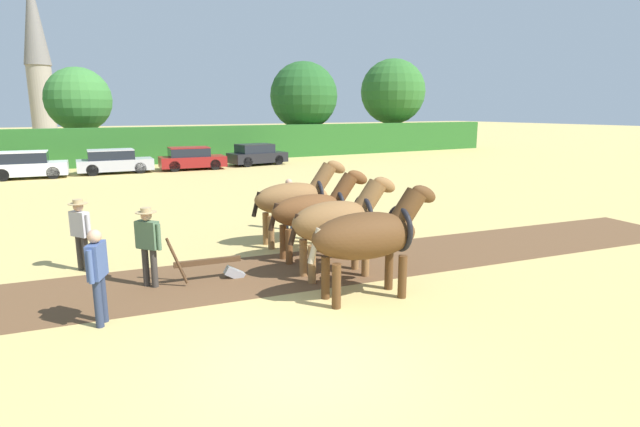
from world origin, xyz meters
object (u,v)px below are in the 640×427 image
object	(u,v)px
draft_horse_lead_left	(370,235)
draft_horse_trail_right	(296,198)
farmer_beside_team	(289,200)
farmer_at_plow	(148,240)
parked_car_center_right	(114,162)
plow	(214,266)
farmer_onlooker_right	(80,229)
church_spire	(37,53)
draft_horse_lead_right	(339,221)
farmer_onlooker_left	(98,270)
parked_car_center	(28,165)
tree_right	(393,92)
draft_horse_trail_left	(315,210)
parked_car_right	(192,159)
parked_car_far_right	(257,155)
tree_center	(79,100)
tree_center_right	(304,96)

from	to	relation	value
draft_horse_lead_left	draft_horse_trail_right	xyz separation A→B (m)	(0.57, 4.47, 0.02)
farmer_beside_team	farmer_at_plow	bearing A→B (deg)	178.36
draft_horse_lead_left	draft_horse_trail_right	bearing A→B (deg)	89.88
farmer_at_plow	parked_car_center_right	bearing A→B (deg)	45.69
farmer_at_plow	parked_car_center_right	distance (m)	21.58
plow	farmer_onlooker_right	world-z (taller)	farmer_onlooker_right
church_spire	draft_horse_lead_right	bearing A→B (deg)	-85.52
draft_horse_lead_right	farmer_at_plow	size ratio (longest dim) A/B	1.55
farmer_onlooker_left	parked_car_center	size ratio (longest dim) A/B	0.43
tree_right	draft_horse_trail_right	xyz separation A→B (m)	(-23.86, -27.02, -4.11)
farmer_at_plow	draft_horse_trail_right	bearing A→B (deg)	-18.61
tree_right	draft_horse_lead_left	xyz separation A→B (m)	(-24.43, -31.49, -4.12)
church_spire	draft_horse_trail_left	distance (m)	63.53
farmer_onlooker_left	parked_car_right	world-z (taller)	farmer_onlooker_left
draft_horse_trail_left	draft_horse_trail_right	distance (m)	1.50
draft_horse_trail_left	plow	distance (m)	3.01
plow	farmer_onlooker_left	distance (m)	2.91
draft_horse_lead_left	farmer_onlooker_left	bearing A→B (deg)	172.99
church_spire	draft_horse_trail_right	distance (m)	62.06
farmer_at_plow	farmer_onlooker_left	bearing A→B (deg)	-164.79
farmer_at_plow	parked_car_far_right	size ratio (longest dim) A/B	0.43
draft_horse_lead_right	plow	xyz separation A→B (m)	(-2.64, 1.09, -0.98)
draft_horse_lead_left	plow	distance (m)	3.69
tree_center	farmer_onlooker_right	xyz separation A→B (m)	(-2.09, -27.66, -3.44)
tree_center_right	draft_horse_lead_right	world-z (taller)	tree_center_right
tree_center	parked_car_right	bearing A→B (deg)	-56.24
draft_horse_lead_right	farmer_beside_team	size ratio (longest dim) A/B	1.66
farmer_beside_team	church_spire	bearing A→B (deg)	60.57
draft_horse_trail_left	farmer_onlooker_left	world-z (taller)	draft_horse_trail_left
plow	draft_horse_trail_left	bearing A→B (deg)	15.22
draft_horse_lead_right	parked_car_center	world-z (taller)	draft_horse_lead_right
tree_right	parked_car_center	size ratio (longest dim) A/B	2.11
draft_horse_trail_right	parked_car_center_right	xyz separation A→B (m)	(-2.37, 19.86, -0.64)
draft_horse_lead_left	farmer_at_plow	xyz separation A→B (m)	(-3.78, 2.85, -0.29)
parked_car_center	farmer_onlooker_left	bearing A→B (deg)	-81.65
draft_horse_lead_left	draft_horse_trail_left	xyz separation A→B (m)	(0.38, 2.98, -0.05)
draft_horse_lead_left	parked_car_far_right	xyz separation A→B (m)	(7.47, 24.47, -0.62)
draft_horse_trail_right	parked_car_center_right	bearing A→B (deg)	103.94
tree_right	parked_car_far_right	world-z (taller)	tree_right
farmer_beside_team	parked_car_center_right	size ratio (longest dim) A/B	0.38
draft_horse_lead_right	farmer_at_plow	bearing A→B (deg)	168.26
farmer_at_plow	farmer_beside_team	size ratio (longest dim) A/B	1.07
tree_center	parked_car_far_right	distance (m)	13.58
farmer_beside_team	farmer_onlooker_left	world-z (taller)	farmer_onlooker_left
draft_horse_trail_left	draft_horse_trail_right	size ratio (longest dim) A/B	0.97
church_spire	draft_horse_trail_right	xyz separation A→B (m)	(5.41, -61.12, -9.34)
tree_center	farmer_at_plow	size ratio (longest dim) A/B	3.85
tree_center	farmer_onlooker_left	xyz separation A→B (m)	(-2.06, -31.18, -3.43)
farmer_onlooker_left	parked_car_far_right	xyz separation A→B (m)	(12.40, 23.22, -0.32)
parked_car_center	draft_horse_trail_left	bearing A→B (deg)	-67.60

